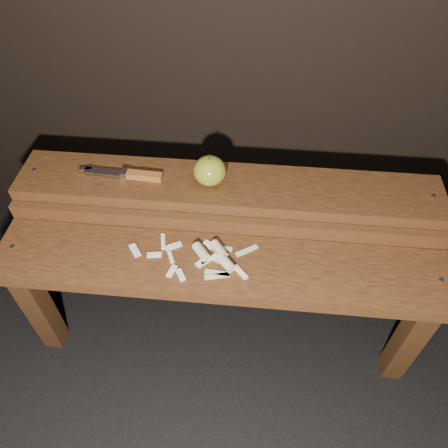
# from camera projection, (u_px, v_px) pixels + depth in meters

# --- Properties ---
(ground) EXTENTS (60.00, 60.00, 0.00)m
(ground) POSITION_uv_depth(u_px,v_px,m) (222.00, 326.00, 1.48)
(ground) COLOR black
(bench_front_tier) EXTENTS (1.20, 0.20, 0.42)m
(bench_front_tier) POSITION_uv_depth(u_px,v_px,m) (220.00, 281.00, 1.18)
(bench_front_tier) COLOR #371D0D
(bench_front_tier) RESTS_ON ground
(bench_rear_tier) EXTENTS (1.20, 0.21, 0.50)m
(bench_rear_tier) POSITION_uv_depth(u_px,v_px,m) (227.00, 206.00, 1.28)
(bench_rear_tier) COLOR #371D0D
(bench_rear_tier) RESTS_ON ground
(apple) EXTENTS (0.09, 0.09, 0.09)m
(apple) POSITION_uv_depth(u_px,v_px,m) (210.00, 171.00, 1.19)
(apple) COLOR olive
(apple) RESTS_ON bench_rear_tier
(knife) EXTENTS (0.24, 0.04, 0.02)m
(knife) POSITION_uv_depth(u_px,v_px,m) (134.00, 175.00, 1.23)
(knife) COLOR brown
(knife) RESTS_ON bench_rear_tier
(apple_scraps) EXTENTS (0.35, 0.15, 0.03)m
(apple_scraps) POSITION_uv_depth(u_px,v_px,m) (209.00, 256.00, 1.14)
(apple_scraps) COLOR beige
(apple_scraps) RESTS_ON bench_front_tier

